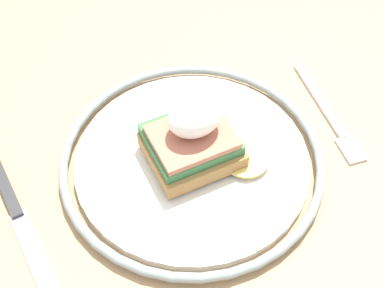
# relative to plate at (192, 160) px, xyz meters

# --- Properties ---
(dining_table) EXTENTS (1.08, 0.87, 0.75)m
(dining_table) POSITION_rel_plate_xyz_m (0.01, -0.06, -0.12)
(dining_table) COLOR tan
(dining_table) RESTS_ON ground_plane
(plate) EXTENTS (0.29, 0.29, 0.02)m
(plate) POSITION_rel_plate_xyz_m (0.00, 0.00, 0.00)
(plate) COLOR silver
(plate) RESTS_ON dining_table
(sandwich) EXTENTS (0.12, 0.10, 0.08)m
(sandwich) POSITION_rel_plate_xyz_m (-0.00, -0.00, 0.03)
(sandwich) COLOR #9E703D
(sandwich) RESTS_ON plate
(fork) EXTENTS (0.04, 0.16, 0.00)m
(fork) POSITION_rel_plate_xyz_m (-0.17, 0.01, -0.01)
(fork) COLOR silver
(fork) RESTS_ON dining_table
(knife) EXTENTS (0.03, 0.20, 0.01)m
(knife) POSITION_rel_plate_xyz_m (0.19, -0.02, -0.01)
(knife) COLOR #2D2D2D
(knife) RESTS_ON dining_table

